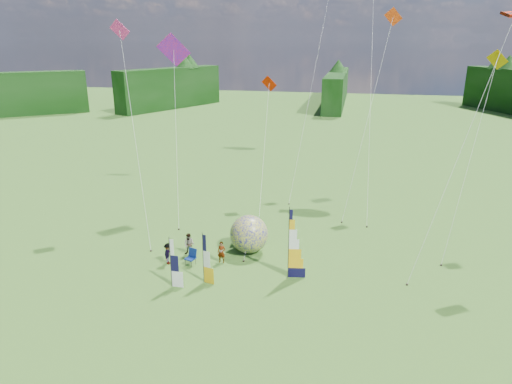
% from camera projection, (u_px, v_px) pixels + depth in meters
% --- Properties ---
extents(ground, '(220.00, 220.00, 0.00)m').
position_uv_depth(ground, '(258.00, 306.00, 26.14)').
color(ground, '#497724').
rests_on(ground, ground).
extents(treeline_ring, '(210.00, 210.00, 8.00)m').
position_uv_depth(treeline_ring, '(258.00, 242.00, 24.86)').
color(treeline_ring, '#1F3F19').
rests_on(treeline_ring, ground).
extents(feather_banner_main, '(1.26, 0.30, 4.65)m').
position_uv_depth(feather_banner_main, '(289.00, 244.00, 28.53)').
color(feather_banner_main, black).
rests_on(feather_banner_main, ground).
extents(side_banner_left, '(0.92, 0.31, 3.27)m').
position_uv_depth(side_banner_left, '(203.00, 259.00, 28.16)').
color(side_banner_left, '#EBA812').
rests_on(side_banner_left, ground).
extents(side_banner_far, '(0.95, 0.11, 3.20)m').
position_uv_depth(side_banner_far, '(171.00, 263.00, 27.68)').
color(side_banner_far, white).
rests_on(side_banner_far, ground).
extents(bol_inflatable, '(3.60, 3.60, 2.72)m').
position_uv_depth(bol_inflatable, '(249.00, 234.00, 32.38)').
color(bol_inflatable, navy).
rests_on(bol_inflatable, ground).
extents(spectator_a, '(0.57, 0.39, 1.53)m').
position_uv_depth(spectator_a, '(222.00, 252.00, 30.95)').
color(spectator_a, '#66594C').
rests_on(spectator_a, ground).
extents(spectator_b, '(0.80, 0.43, 1.61)m').
position_uv_depth(spectator_b, '(189.00, 244.00, 32.05)').
color(spectator_b, '#66594C').
rests_on(spectator_b, ground).
extents(spectator_c, '(0.40, 0.99, 1.51)m').
position_uv_depth(spectator_c, '(168.00, 254.00, 30.78)').
color(spectator_c, '#66594C').
rests_on(spectator_c, ground).
extents(spectator_d, '(0.83, 0.91, 1.49)m').
position_uv_depth(spectator_d, '(237.00, 234.00, 33.83)').
color(spectator_d, '#66594C').
rests_on(spectator_d, ground).
extents(camp_chair, '(0.82, 0.82, 1.15)m').
position_uv_depth(camp_chair, '(190.00, 258.00, 30.63)').
color(camp_chair, '#091B50').
rests_on(camp_chair, ground).
extents(kite_whale, '(9.82, 18.33, 23.33)m').
position_uv_depth(kite_whale, '(372.00, 73.00, 39.87)').
color(kite_whale, black).
rests_on(kite_whale, ground).
extents(kite_rainbow_delta, '(10.30, 12.69, 15.98)m').
position_uv_depth(kite_rainbow_delta, '(175.00, 123.00, 37.10)').
color(kite_rainbow_delta, red).
rests_on(kite_rainbow_delta, ground).
extents(kite_parafoil, '(12.10, 12.67, 17.70)m').
position_uv_depth(kite_parafoil, '(463.00, 136.00, 27.95)').
color(kite_parafoil, '#C51700').
rests_on(kite_parafoil, ground).
extents(small_kite_red, '(4.68, 10.47, 11.88)m').
position_uv_depth(small_kite_red, '(264.00, 144.00, 39.23)').
color(small_kite_red, '#F51F00').
rests_on(small_kite_red, ground).
extents(small_kite_orange, '(7.28, 11.29, 17.64)m').
position_uv_depth(small_kite_orange, '(369.00, 110.00, 38.47)').
color(small_kite_orange, '#EA3B0D').
rests_on(small_kite_orange, ground).
extents(small_kite_yellow, '(7.90, 10.88, 14.31)m').
position_uv_depth(small_kite_yellow, '(471.00, 151.00, 31.53)').
color(small_kite_yellow, '#D49100').
rests_on(small_kite_yellow, ground).
extents(small_kite_pink, '(7.75, 9.97, 16.52)m').
position_uv_depth(small_kite_pink, '(134.00, 128.00, 33.85)').
color(small_kite_pink, '#DA2A81').
rests_on(small_kite_pink, ground).
extents(small_kite_green, '(5.59, 13.16, 20.68)m').
position_uv_depth(small_kite_green, '(311.00, 85.00, 43.49)').
color(small_kite_green, green).
rests_on(small_kite_green, ground).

